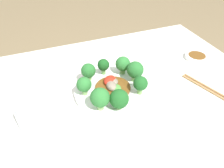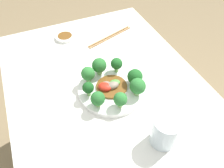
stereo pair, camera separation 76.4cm
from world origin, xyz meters
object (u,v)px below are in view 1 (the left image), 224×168
plate (112,91)px  chopsticks (216,93)px  broccoli_southeast (88,71)px  drinking_glass (33,116)px  broccoli_north (119,99)px  broccoli_east (84,85)px  stirfry_center (112,86)px  broccoli_northwest (140,84)px  broccoli_west (135,70)px  broccoli_southwest (123,64)px  sauce_dish (197,57)px  broccoli_south (103,65)px  broccoli_northeast (100,98)px

plate → chopsticks: plate is taller
broccoli_southeast → drinking_glass: (0.19, 0.13, -0.00)m
broccoli_north → broccoli_east: bearing=-50.5°
stirfry_center → chopsticks: size_ratio=0.47×
stirfry_center → chopsticks: 0.33m
broccoli_northwest → broccoli_west: broccoli_west is taller
broccoli_southwest → sauce_dish: (-0.32, -0.01, -0.05)m
plate → broccoli_southwest: 0.10m
broccoli_southwest → broccoli_southeast: size_ratio=1.06×
plate → drinking_glass: (0.24, 0.06, 0.04)m
broccoli_east → chopsticks: (-0.39, 0.13, -0.05)m
broccoli_west → broccoli_southeast: (0.14, -0.06, -0.01)m
broccoli_south → broccoli_west: size_ratio=0.81×
broccoli_northwest → broccoli_south: size_ratio=1.09×
broccoli_south → broccoli_east: (0.09, 0.08, 0.00)m
broccoli_west → broccoli_north: broccoli_west is taller
plate → sauce_dish: size_ratio=2.78×
chopsticks → broccoli_north: bearing=-7.1°
broccoli_northwest → broccoli_southwest: size_ratio=0.97×
broccoli_north → chopsticks: (-0.32, 0.04, -0.05)m
broccoli_west → broccoli_southwest: broccoli_west is taller
plate → chopsticks: 0.33m
broccoli_west → stirfry_center: size_ratio=0.62×
stirfry_center → broccoli_northwest: bearing=142.0°
broccoli_west → drinking_glass: (0.33, 0.07, -0.01)m
broccoli_south → broccoli_southeast: broccoli_southeast is taller
broccoli_south → broccoli_northeast: 0.17m
broccoli_southwest → sauce_dish: 0.32m
chopsticks → broccoli_west: bearing=-31.8°
broccoli_northeast → broccoli_southwest: broccoli_northeast is taller
broccoli_east → plate: bearing=175.7°
plate → broccoli_northwest: broccoli_northwest is taller
broccoli_west → sauce_dish: size_ratio=0.80×
broccoli_southeast → broccoli_east: bearing=64.0°
broccoli_northeast → drinking_glass: 0.18m
broccoli_southwest → sauce_dish: bearing=-179.0°
broccoli_west → broccoli_southwest: (0.02, -0.05, -0.00)m
chopsticks → broccoli_northwest: bearing=-17.4°
broccoli_west → drinking_glass: drinking_glass is taller
broccoli_northeast → broccoli_southwest: (-0.13, -0.13, -0.00)m
broccoli_northwest → stirfry_center: bearing=-38.0°
broccoli_north → broccoli_southeast: 0.16m
sauce_dish → broccoli_east: bearing=7.8°
plate → stirfry_center: 0.02m
plate → broccoli_southwest: (-0.06, -0.07, 0.05)m
broccoli_south → drinking_glass: size_ratio=0.56×
broccoli_northwest → chopsticks: size_ratio=0.26×
chopsticks → sauce_dish: sauce_dish is taller
broccoli_southwest → plate: bearing=45.2°
broccoli_south → chopsticks: (-0.31, 0.21, -0.05)m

